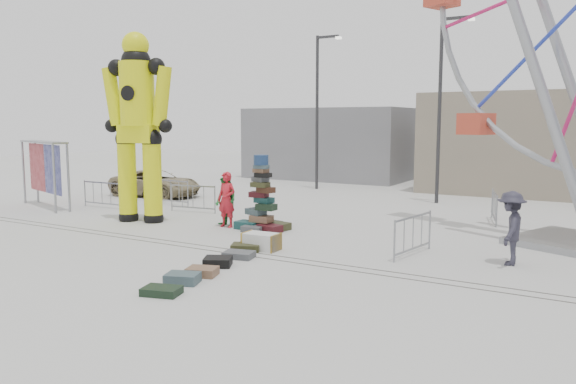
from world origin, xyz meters
The scene contains 27 objects.
ground centered at (0.00, 0.00, 0.00)m, with size 90.00×90.00×0.00m, color #9E9E99.
track_line_near centered at (0.00, 0.60, 0.00)m, with size 40.00×0.04×0.01m, color #47443F.
track_line_far centered at (0.00, 1.00, 0.00)m, with size 40.00×0.04×0.01m, color #47443F.
building_right centered at (7.00, 20.00, 2.50)m, with size 12.00×8.00×5.00m, color gray.
building_left centered at (-6.00, 22.00, 2.20)m, with size 10.00×8.00×4.40m, color gray.
lamp_post_right centered at (3.09, 13.00, 4.48)m, with size 1.41×0.25×8.00m.
lamp_post_left centered at (-3.91, 15.00, 4.48)m, with size 1.41×0.25×8.00m.
suitcase_tower centered at (-0.32, 3.92, 0.70)m, with size 1.76×1.55×2.49m.
crash_test_dummy centered at (-4.92, 3.02, 3.63)m, with size 2.74×1.20×6.88m.
banner_scaffold centered at (-10.79, 3.47, 2.09)m, with size 3.85×1.76×2.78m.
steamer_trunk centered at (1.27, 1.42, 0.23)m, with size 1.00×0.58×0.47m, color silver.
row_case_0 centered at (0.98, 1.09, 0.10)m, with size 0.79×0.56×0.20m, color #34361B.
row_case_1 centered at (1.28, 0.31, 0.09)m, with size 0.78×0.55×0.17m, color #4E5155.
row_case_2 centered at (1.32, -0.64, 0.11)m, with size 0.67×0.59×0.22m, color black.
row_case_3 centered at (1.54, -1.54, 0.10)m, with size 0.69×0.52×0.20m, color brown.
row_case_4 centered at (1.55, -2.24, 0.11)m, with size 0.73×0.54×0.23m, color #3F545A.
row_case_5 centered at (1.73, -3.10, 0.08)m, with size 0.78×0.52×0.16m, color black.
barricade_dummy_a centered at (-8.74, 4.62, 0.55)m, with size 2.00×0.10×1.10m, color gray, non-canonical shape.
barricade_dummy_b centered at (-6.81, 6.68, 0.55)m, with size 2.00×0.10×1.10m, color gray, non-canonical shape.
barricade_dummy_c centered at (-4.67, 5.61, 0.55)m, with size 2.00×0.10×1.10m, color gray, non-canonical shape.
barricade_wheel_front centered at (5.15, 2.90, 0.55)m, with size 2.00×0.10×1.10m, color gray, non-canonical shape.
barricade_wheel_back centered at (6.10, 9.24, 0.55)m, with size 2.00×0.10×1.10m, color gray, non-canonical shape.
pedestrian_red centered at (-1.60, 3.69, 0.95)m, with size 0.69×0.45×1.89m, color red.
pedestrian_green centered at (-1.69, 3.78, 0.86)m, with size 0.83×0.65×1.71m, color #1A6828.
pedestrian_black centered at (-5.17, 3.76, 0.86)m, with size 1.01×0.42×1.72m, color black.
pedestrian_grey centered at (7.56, 3.17, 0.93)m, with size 1.20×0.69×1.86m, color #272532.
parked_suv centered at (-9.35, 8.46, 0.63)m, with size 2.10×4.55×1.27m, color #8B7D5A.
Camera 1 is at (9.68, -11.53, 3.57)m, focal length 35.00 mm.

